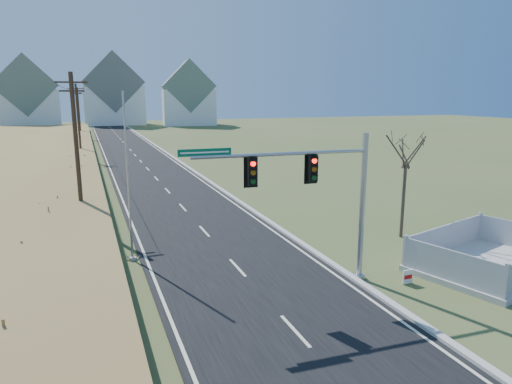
# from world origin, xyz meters

# --- Properties ---
(ground) EXTENTS (260.00, 260.00, 0.00)m
(ground) POSITION_xyz_m (0.00, 0.00, 0.00)
(ground) COLOR #435228
(ground) RESTS_ON ground
(road) EXTENTS (8.00, 180.00, 0.06)m
(road) POSITION_xyz_m (0.00, 50.00, 0.03)
(road) COLOR black
(road) RESTS_ON ground
(curb) EXTENTS (0.30, 180.00, 0.18)m
(curb) POSITION_xyz_m (4.15, 50.00, 0.09)
(curb) COLOR #B2AFA8
(curb) RESTS_ON ground
(utility_pole_near) EXTENTS (1.80, 0.26, 9.00)m
(utility_pole_near) POSITION_xyz_m (-6.50, 15.00, 4.68)
(utility_pole_near) COLOR #422D1E
(utility_pole_near) RESTS_ON ground
(utility_pole_mid) EXTENTS (1.80, 0.26, 9.00)m
(utility_pole_mid) POSITION_xyz_m (-6.50, 45.00, 4.68)
(utility_pole_mid) COLOR #422D1E
(utility_pole_mid) RESTS_ON ground
(utility_pole_far) EXTENTS (1.80, 0.26, 9.00)m
(utility_pole_far) POSITION_xyz_m (-6.50, 75.00, 4.68)
(utility_pole_far) COLOR #422D1E
(utility_pole_far) RESTS_ON ground
(condo_nnw) EXTENTS (14.93, 11.17, 17.03)m
(condo_nnw) POSITION_xyz_m (-18.00, 108.00, 6.94)
(condo_nnw) COLOR white
(condo_nnw) RESTS_ON ground
(condo_n) EXTENTS (15.27, 10.20, 18.54)m
(condo_n) POSITION_xyz_m (2.00, 112.00, 7.61)
(condo_n) COLOR white
(condo_n) RESTS_ON ground
(condo_ne) EXTENTS (14.12, 10.51, 16.52)m
(condo_ne) POSITION_xyz_m (20.00, 104.00, 6.84)
(condo_ne) COLOR white
(condo_ne) RESTS_ON ground
(traffic_signal_mast) EXTENTS (7.78, 0.66, 6.19)m
(traffic_signal_mast) POSITION_xyz_m (2.68, 1.22, 3.90)
(traffic_signal_mast) COLOR #9EA0A5
(traffic_signal_mast) RESTS_ON ground
(fence_enclosure) EXTENTS (7.81, 6.36, 1.55)m
(fence_enclosure) POSITION_xyz_m (10.58, 0.04, 0.30)
(fence_enclosure) COLOR #B7B5AD
(fence_enclosure) RESTS_ON ground
(open_sign) EXTENTS (0.48, 0.07, 0.59)m
(open_sign) POSITION_xyz_m (6.06, -0.07, 0.31)
(open_sign) COLOR white
(open_sign) RESTS_ON ground
(flagpole) EXTENTS (0.35, 0.35, 7.86)m
(flagpole) POSITION_xyz_m (-4.30, 6.82, 3.14)
(flagpole) COLOR #B7B5AD
(flagpole) RESTS_ON ground
(bare_tree) EXTENTS (2.29, 2.29, 6.07)m
(bare_tree) POSITION_xyz_m (9.93, 5.32, 4.90)
(bare_tree) COLOR #4C3F33
(bare_tree) RESTS_ON ground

